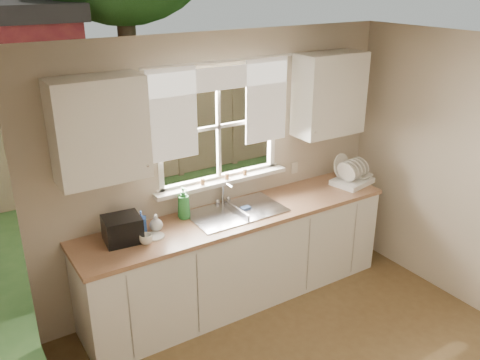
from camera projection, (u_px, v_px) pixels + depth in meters
room_walls at (388, 270)px, 3.15m from camera, size 3.62×4.02×2.50m
ceiling at (404, 62)px, 2.73m from camera, size 3.60×4.00×0.02m
window at (220, 144)px, 4.68m from camera, size 1.38×0.16×1.06m
curtains at (222, 97)px, 4.47m from camera, size 1.50×0.03×0.81m
base_cabinets at (238, 258)px, 4.82m from camera, size 3.00×0.62×0.87m
countertop at (238, 215)px, 4.65m from camera, size 3.04×0.65×0.04m
upper_cabinet_left at (99, 130)px, 3.83m from camera, size 0.70×0.33×0.80m
upper_cabinet_right at (329, 94)px, 4.97m from camera, size 0.70×0.33×0.80m
wall_outlet at (294, 168)px, 5.25m from camera, size 0.08×0.01×0.12m
sill_jars at (225, 177)px, 4.75m from camera, size 0.50×0.04×0.06m
sink at (236, 219)px, 4.69m from camera, size 0.88×0.52×0.40m
dish_rack at (352, 176)px, 5.27m from camera, size 0.45×0.38×0.30m
bowl at (363, 176)px, 5.29m from camera, size 0.20×0.20×0.05m
soap_bottle_a at (184, 203)px, 4.50m from camera, size 0.12×0.12×0.30m
soap_bottle_b at (141, 221)px, 4.29m from camera, size 0.11×0.11×0.18m
soap_bottle_c at (156, 223)px, 4.31m from camera, size 0.15×0.15×0.15m
saucer at (155, 236)px, 4.22m from camera, size 0.16×0.16×0.01m
cup at (146, 239)px, 4.10m from camera, size 0.12×0.12×0.08m
black_appliance at (122, 229)px, 4.12m from camera, size 0.32×0.28×0.22m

